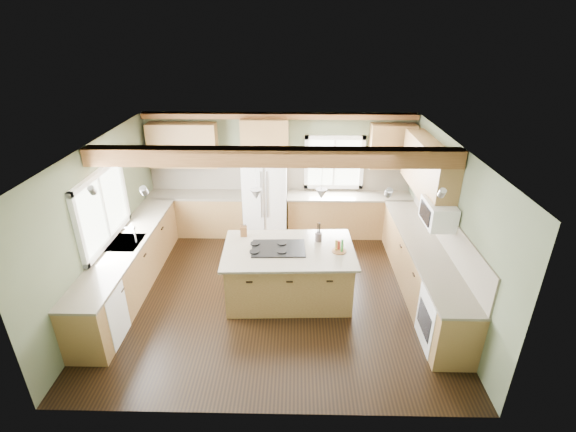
{
  "coord_description": "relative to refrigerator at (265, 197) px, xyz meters",
  "views": [
    {
      "loc": [
        0.34,
        -6.01,
        4.3
      ],
      "look_at": [
        0.22,
        0.3,
        1.31
      ],
      "focal_mm": 26.0,
      "sensor_mm": 36.0,
      "label": 1
    }
  ],
  "objects": [
    {
      "name": "cooktop",
      "position": [
        0.37,
        -2.24,
        0.03
      ],
      "size": [
        0.89,
        0.61,
        0.02
      ],
      "primitive_type": "cube",
      "rotation": [
        0.0,
        0.0,
        0.04
      ],
      "color": "black",
      "rests_on": "island_top"
    },
    {
      "name": "faucet",
      "position": [
        -2.02,
        -2.07,
        0.15
      ],
      "size": [
        0.02,
        0.02,
        0.28
      ],
      "primitive_type": "cylinder",
      "color": "#B2B2B7",
      "rests_on": "sink"
    },
    {
      "name": "backsplash_right",
      "position": [
        3.08,
        -2.07,
        0.31
      ],
      "size": [
        0.03,
        3.7,
        0.58
      ],
      "primitive_type": "cube",
      "color": "brown",
      "rests_on": "wall_right"
    },
    {
      "name": "upper_cab_right",
      "position": [
        2.92,
        -1.22,
        1.05
      ],
      "size": [
        0.35,
        2.2,
        0.9
      ],
      "primitive_type": "cube",
      "color": "brown",
      "rests_on": "wall_right"
    },
    {
      "name": "counter_back_left",
      "position": [
        -1.49,
        0.08,
        0.0
      ],
      "size": [
        2.06,
        0.64,
        0.04
      ],
      "primitive_type": "cube",
      "color": "#4A4436",
      "rests_on": "base_cab_back_left"
    },
    {
      "name": "upper_cab_back_corner",
      "position": [
        2.6,
        0.21,
        1.05
      ],
      "size": [
        0.9,
        0.35,
        0.9
      ],
      "primitive_type": "cube",
      "color": "brown",
      "rests_on": "wall_back"
    },
    {
      "name": "upper_cab_back_left",
      "position": [
        -1.69,
        0.21,
        1.05
      ],
      "size": [
        1.4,
        0.35,
        0.9
      ],
      "primitive_type": "cube",
      "color": "brown",
      "rests_on": "wall_back"
    },
    {
      "name": "wall_back",
      "position": [
        0.3,
        0.38,
        0.4
      ],
      "size": [
        5.6,
        0.0,
        5.6
      ],
      "primitive_type": "plane",
      "rotation": [
        1.57,
        0.0,
        0.0
      ],
      "color": "#4C543B",
      "rests_on": "ground"
    },
    {
      "name": "wall_left",
      "position": [
        -2.5,
        -2.12,
        0.4
      ],
      "size": [
        0.0,
        5.0,
        5.0
      ],
      "primitive_type": "plane",
      "rotation": [
        1.57,
        0.0,
        1.57
      ],
      "color": "#4C543B",
      "rests_on": "ground"
    },
    {
      "name": "backsplash_back",
      "position": [
        0.3,
        0.36,
        0.31
      ],
      "size": [
        5.58,
        0.03,
        0.58
      ],
      "primitive_type": "cube",
      "color": "brown",
      "rests_on": "wall_back"
    },
    {
      "name": "upper_cab_over_fridge",
      "position": [
        -0.0,
        0.21,
        1.25
      ],
      "size": [
        0.96,
        0.35,
        0.7
      ],
      "primitive_type": "cube",
      "color": "brown",
      "rests_on": "wall_back"
    },
    {
      "name": "dishwasher",
      "position": [
        -2.19,
        -3.37,
        -0.47
      ],
      "size": [
        0.6,
        0.6,
        0.84
      ],
      "primitive_type": "cube",
      "color": "white",
      "rests_on": "floor"
    },
    {
      "name": "window_back",
      "position": [
        1.45,
        0.36,
        0.65
      ],
      "size": [
        1.1,
        0.04,
        1.0
      ],
      "primitive_type": "cube",
      "color": "white",
      "rests_on": "wall_back"
    },
    {
      "name": "base_cab_back_right",
      "position": [
        1.79,
        0.08,
        -0.46
      ],
      "size": [
        2.62,
        0.6,
        0.88
      ],
      "primitive_type": "cube",
      "color": "brown",
      "rests_on": "floor"
    },
    {
      "name": "ceiling_beam",
      "position": [
        0.3,
        -2.23,
        1.57
      ],
      "size": [
        5.55,
        0.26,
        0.26
      ],
      "primitive_type": "cube",
      "color": "#5A3419",
      "rests_on": "ceiling"
    },
    {
      "name": "sink",
      "position": [
        -2.2,
        -2.07,
        0.01
      ],
      "size": [
        0.5,
        0.65,
        0.03
      ],
      "primitive_type": "cube",
      "color": "#262628",
      "rests_on": "counter_left"
    },
    {
      "name": "pendant_right",
      "position": [
        1.04,
        -2.22,
        0.98
      ],
      "size": [
        0.18,
        0.18,
        0.16
      ],
      "primitive_type": "cone",
      "rotation": [
        3.14,
        0.0,
        0.0
      ],
      "color": "#B2B2B7",
      "rests_on": "ceiling"
    },
    {
      "name": "counter_right",
      "position": [
        2.8,
        -2.07,
        0.0
      ],
      "size": [
        0.64,
        3.74,
        0.04
      ],
      "primitive_type": "cube",
      "color": "#4A4436",
      "rests_on": "base_cab_right"
    },
    {
      "name": "microwave",
      "position": [
        2.88,
        -2.17,
        0.65
      ],
      "size": [
        0.4,
        0.7,
        0.38
      ],
      "primitive_type": "cube",
      "color": "white",
      "rests_on": "wall_right"
    },
    {
      "name": "base_cab_right",
      "position": [
        2.8,
        -2.07,
        -0.46
      ],
      "size": [
        0.6,
        3.7,
        0.88
      ],
      "primitive_type": "cube",
      "color": "brown",
      "rests_on": "floor"
    },
    {
      "name": "island",
      "position": [
        0.54,
        -2.23,
        -0.46
      ],
      "size": [
        2.04,
        1.29,
        0.88
      ],
      "primitive_type": "cube",
      "rotation": [
        0.0,
        0.0,
        0.04
      ],
      "color": "brown",
      "rests_on": "floor"
    },
    {
      "name": "wall_right",
      "position": [
        3.1,
        -2.12,
        0.4
      ],
      "size": [
        0.0,
        5.0,
        5.0
      ],
      "primitive_type": "plane",
      "rotation": [
        1.57,
        0.0,
        -1.57
      ],
      "color": "#4C543B",
      "rests_on": "ground"
    },
    {
      "name": "floor",
      "position": [
        0.3,
        -2.12,
        -0.9
      ],
      "size": [
        5.6,
        5.6,
        0.0
      ],
      "primitive_type": "plane",
      "color": "black",
      "rests_on": "ground"
    },
    {
      "name": "counter_left",
      "position": [
        -2.2,
        -2.07,
        0.0
      ],
      "size": [
        0.64,
        3.74,
        0.04
      ],
      "primitive_type": "cube",
      "color": "#4A4436",
      "rests_on": "base_cab_left"
    },
    {
      "name": "utensil_crock",
      "position": [
        1.03,
        -1.96,
        0.1
      ],
      "size": [
        0.15,
        0.15,
        0.15
      ],
      "primitive_type": "cylinder",
      "rotation": [
        0.0,
        0.0,
        0.37
      ],
      "color": "#3E3931",
      "rests_on": "island_top"
    },
    {
      "name": "knife_block",
      "position": [
        -0.24,
        -1.81,
        0.11
      ],
      "size": [
        0.12,
        0.09,
        0.19
      ],
      "primitive_type": "cube",
      "rotation": [
        0.0,
        0.0,
        0.05
      ],
      "color": "brown",
      "rests_on": "island_top"
    },
    {
      "name": "window_left",
      "position": [
        -2.48,
        -2.07,
        0.65
      ],
      "size": [
        0.04,
        1.6,
        1.05
      ],
      "primitive_type": "cube",
      "color": "white",
      "rests_on": "wall_left"
    },
    {
      "name": "oven",
      "position": [
        2.79,
        -3.37,
        -0.47
      ],
      "size": [
        0.6,
        0.72,
        0.84
      ],
      "primitive_type": "cube",
      "color": "white",
      "rests_on": "floor"
    },
    {
      "name": "pendant_left",
      "position": [
        0.04,
        -2.25,
        0.98
      ],
      "size": [
        0.18,
        0.18,
        0.16
      ],
      "primitive_type": "cone",
      "rotation": [
        3.14,
        0.0,
        0.0
      ],
      "color": "#B2B2B7",
      "rests_on": "ceiling"
    },
    {
      "name": "soffit_trim",
      "position": [
        0.3,
        0.28,
        1.64
      ],
      "size": [
        5.55,
        0.2,
        0.1
      ],
      "primitive_type": "cube",
      "color": "#5A3419",
      "rests_on": "ceiling"
    },
    {
      "name": "island_top",
      "position": [
        0.54,
        -2.23,
        0.0
      ],
      "size": [
        2.18,
        1.43,
        0.04
      ],
      "primitive_type": "cube",
      "rotation": [
        0.0,
        0.0,
        0.04
      ],
      "color": "#4A4436",
      "rests_on": "island"
    },
    {
      "name": "bottle_tray",
      "position": [
        1.35,
        -2.3,
        0.13
      ],
      "size": [
        0.24,
        0.24,
        0.22
      ],
      "primitive_type": null,
      "rotation": [
        0.0,
        0.0,
        0.02
      ],
      "color": "brown",
      "rests_on": "island_top"
    },
    {
      "name": "base_cab_left",
      "position": [
        -2.2,
        -2.07,
        -0.46
      ],
      "size": [
        0.6,
        3.7,
        0.88
      ],
      "primitive_type": "cube",
      "color": "brown",
      "rests_on": "floor"
    },
    {
      "name": "counter_back_right",
      "position": [
        1.79,
        0.08,
        0.0
      ],
      "size": [
        2.66,
        0.64,
        0.04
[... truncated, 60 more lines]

